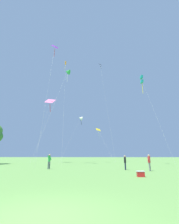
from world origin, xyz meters
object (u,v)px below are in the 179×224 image
Objects in this scene: kite_pink_low at (50,103)px; picnic_cooler at (141,174)px; kite_purple_streamer at (54,51)px; kite_yellow_diamond at (99,131)px; person_with_spool at (125,161)px; person_foreground_watcher at (149,161)px; person_far_back at (49,160)px; kite_black_large at (101,72)px; kite_white_distant at (81,118)px; kite_orange_box at (65,65)px; kite_teal_box at (142,80)px; kite_green_small at (67,72)px.

kite_pink_low reaches higher than picnic_cooler.
kite_purple_streamer is 3.24× the size of kite_yellow_diamond.
kite_pink_low is 27.28m from person_with_spool.
person_foreground_watcher is 11.83m from person_far_back.
kite_black_large is at bearing 47.78° from kite_purple_streamer.
person_far_back is (4.22, -10.94, -24.61)m from kite_purple_streamer.
kite_pink_low is 26.93× the size of picnic_cooler.
person_far_back reaches higher than person_foreground_watcher.
kite_yellow_diamond is at bearing 105.05° from person_foreground_watcher.
kite_yellow_diamond is at bearing -110.08° from kite_black_large.
kite_white_distant is 0.46× the size of kite_orange_box.
kite_yellow_diamond is at bearing 97.97° from picnic_cooler.
kite_black_large reaches higher than kite_teal_box.
kite_teal_box is 25.64m from picnic_cooler.
kite_purple_streamer is at bearing -106.59° from kite_orange_box.
person_foreground_watcher is at bearing -74.95° from kite_yellow_diamond.
kite_orange_box is 31.50m from person_with_spool.
kite_green_small is at bearing -120.41° from kite_black_large.
kite_white_distant is 1.41× the size of kite_yellow_diamond.
picnic_cooler is (-5.93, -18.05, -17.21)m from kite_teal_box.
kite_yellow_diamond is 4.99× the size of person_foreground_watcher.
kite_yellow_diamond is (4.90, -0.76, -3.83)m from kite_white_distant.
kite_purple_streamer is 16.16× the size of person_foreground_watcher.
kite_green_small is 21.06m from person_far_back.
kite_orange_box is at bearing 73.41° from kite_purple_streamer.
kite_teal_box reaches higher than kite_white_distant.
picnic_cooler is (0.31, -6.12, -0.75)m from person_with_spool.
kite_orange_box is at bearing -14.42° from kite_pink_low.
person_far_back is (-0.93, -21.05, -10.40)m from kite_white_distant.
kite_orange_box is 33.07m from person_foreground_watcher.
kite_yellow_diamond is 0.53× the size of kite_pink_low.
kite_pink_low reaches higher than person_with_spool.
kite_pink_low reaches higher than kite_yellow_diamond.
person_far_back is (-9.28, 0.47, 0.10)m from person_with_spool.
kite_white_distant is 18.18m from kite_purple_streamer.
kite_green_small is 16.37m from kite_teal_box.
kite_black_large is 12.03m from kite_orange_box.
person_with_spool is (2.41, -23.64, -25.74)m from kite_black_large.
kite_white_distant is at bearing 107.39° from picnic_cooler.
kite_pink_low is (-3.85, 0.99, -10.33)m from kite_orange_box.
kite_green_small reaches higher than kite_pink_low.
person_foreground_watcher is (18.26, -18.69, -13.60)m from kite_pink_low.
kite_teal_box is 30.86× the size of picnic_cooler.
kite_purple_streamer is at bearing -116.98° from kite_white_distant.
kite_teal_box is at bearing 36.45° from person_far_back.
kite_black_large is at bearing 73.47° from person_far_back.
person_foreground_watcher is 1.06× the size of person_with_spool.
kite_orange_box reaches higher than kite_teal_box.
kite_black_large is 39.93m from picnic_cooler.
kite_yellow_diamond is (10.04, 9.36, -18.04)m from kite_purple_streamer.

